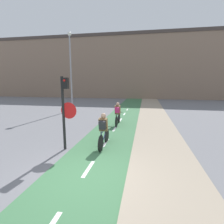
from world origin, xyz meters
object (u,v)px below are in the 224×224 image
(street_lamp_far, at_px, (71,64))
(cyclist_near, at_px, (103,131))
(cyclist_far, at_px, (118,114))
(traffic_light_pole, at_px, (65,105))

(street_lamp_far, relative_size, cyclist_near, 4.09)
(street_lamp_far, distance_m, cyclist_far, 8.26)
(traffic_light_pole, bearing_deg, cyclist_near, 21.46)
(traffic_light_pole, distance_m, cyclist_far, 4.96)
(street_lamp_far, height_order, cyclist_far, street_lamp_far)
(street_lamp_far, bearing_deg, traffic_light_pole, -67.87)
(traffic_light_pole, xyz_separation_m, cyclist_near, (1.46, 0.57, -1.17))
(cyclist_near, bearing_deg, street_lamp_far, 120.70)
(cyclist_far, bearing_deg, cyclist_near, -89.89)
(traffic_light_pole, xyz_separation_m, cyclist_far, (1.45, 4.59, -1.17))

